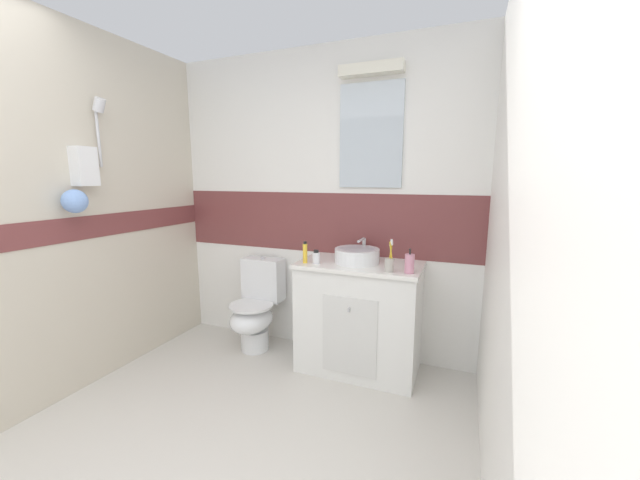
{
  "coord_description": "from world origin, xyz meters",
  "views": [
    {
      "loc": [
        1.14,
        -0.4,
        1.48
      ],
      "look_at": [
        0.21,
        1.92,
        1.04
      ],
      "focal_mm": 20.32,
      "sensor_mm": 36.0,
      "label": 1
    }
  ],
  "objects_px": {
    "soap_dispenser": "(410,264)",
    "lotion_bottle_short": "(316,257)",
    "toilet": "(256,308)",
    "sink_basin": "(357,255)",
    "toothpaste_tube_upright": "(305,253)",
    "toothbrush_cup": "(390,263)"
  },
  "relations": [
    {
      "from": "toilet",
      "to": "sink_basin",
      "type": "bearing_deg",
      "value": -0.72
    },
    {
      "from": "sink_basin",
      "to": "toothbrush_cup",
      "type": "relative_size",
      "value": 1.69
    },
    {
      "from": "soap_dispenser",
      "to": "lotion_bottle_short",
      "type": "xyz_separation_m",
      "value": [
        -0.68,
        0.01,
        -0.02
      ]
    },
    {
      "from": "toothbrush_cup",
      "to": "toothpaste_tube_upright",
      "type": "bearing_deg",
      "value": 178.08
    },
    {
      "from": "toothpaste_tube_upright",
      "to": "soap_dispenser",
      "type": "bearing_deg",
      "value": -0.26
    },
    {
      "from": "toilet",
      "to": "toothbrush_cup",
      "type": "relative_size",
      "value": 3.54
    },
    {
      "from": "toothbrush_cup",
      "to": "lotion_bottle_short",
      "type": "height_order",
      "value": "toothbrush_cup"
    },
    {
      "from": "toothbrush_cup",
      "to": "lotion_bottle_short",
      "type": "xyz_separation_m",
      "value": [
        -0.55,
        0.03,
        -0.01
      ]
    },
    {
      "from": "toothbrush_cup",
      "to": "toothpaste_tube_upright",
      "type": "relative_size",
      "value": 1.37
    },
    {
      "from": "toilet",
      "to": "lotion_bottle_short",
      "type": "xyz_separation_m",
      "value": [
        0.63,
        -0.16,
        0.53
      ]
    },
    {
      "from": "sink_basin",
      "to": "toothpaste_tube_upright",
      "type": "height_order",
      "value": "same"
    },
    {
      "from": "soap_dispenser",
      "to": "lotion_bottle_short",
      "type": "relative_size",
      "value": 1.64
    },
    {
      "from": "toilet",
      "to": "toothpaste_tube_upright",
      "type": "xyz_separation_m",
      "value": [
        0.55,
        -0.17,
        0.56
      ]
    },
    {
      "from": "toilet",
      "to": "lotion_bottle_short",
      "type": "distance_m",
      "value": 0.84
    },
    {
      "from": "sink_basin",
      "to": "toothpaste_tube_upright",
      "type": "relative_size",
      "value": 2.31
    },
    {
      "from": "toilet",
      "to": "toothpaste_tube_upright",
      "type": "relative_size",
      "value": 4.84
    },
    {
      "from": "toothbrush_cup",
      "to": "soap_dispenser",
      "type": "distance_m",
      "value": 0.13
    },
    {
      "from": "lotion_bottle_short",
      "to": "sink_basin",
      "type": "bearing_deg",
      "value": 28.93
    },
    {
      "from": "toilet",
      "to": "toothbrush_cup",
      "type": "distance_m",
      "value": 1.31
    },
    {
      "from": "sink_basin",
      "to": "toothbrush_cup",
      "type": "bearing_deg",
      "value": -33.0
    },
    {
      "from": "sink_basin",
      "to": "toothpaste_tube_upright",
      "type": "bearing_deg",
      "value": -155.65
    },
    {
      "from": "lotion_bottle_short",
      "to": "toilet",
      "type": "bearing_deg",
      "value": 165.72
    }
  ]
}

